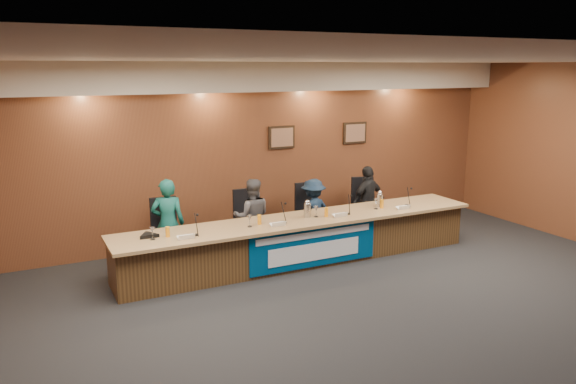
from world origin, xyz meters
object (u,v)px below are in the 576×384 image
banner (314,247)px  panelist_b (252,217)px  office_chair_d (364,210)px  office_chair_c (310,217)px  carafe_right (379,200)px  office_chair_b (250,225)px  speakerphone (148,235)px  panelist_c (313,212)px  dais_body (302,241)px  panelist_a (168,224)px  carafe_mid (307,210)px  office_chair_a (167,236)px  panelist_d (368,201)px

banner → panelist_b: (-0.56, 1.15, 0.27)m
office_chair_d → office_chair_c: bearing=-160.4°
banner → carafe_right: carafe_right is taller
office_chair_b → speakerphone: speakerphone is taller
panelist_c → dais_body: bearing=37.5°
office_chair_c → office_chair_b: bearing=-173.9°
office_chair_c → panelist_b: bearing=-169.1°
carafe_right → dais_body: bearing=-178.0°
panelist_a → office_chair_c: size_ratio=2.98×
speakerphone → panelist_c: bearing=12.8°
office_chair_d → dais_body: bearing=-135.2°
panelist_a → office_chair_c: (2.61, 0.10, -0.23)m
panelist_c → carafe_mid: bearing=42.2°
office_chair_a → carafe_right: size_ratio=2.19×
panelist_d → office_chair_a: size_ratio=2.78×
banner → panelist_b: size_ratio=1.69×
dais_body → panelist_a: (-1.99, 0.74, 0.36)m
panelist_b → carafe_right: (2.11, -0.68, 0.21)m
panelist_a → carafe_mid: (2.07, -0.76, 0.15)m
panelist_c → office_chair_c: (0.00, 0.10, -0.12)m
panelist_d → speakerphone: bearing=-3.2°
panelist_c → panelist_a: bearing=-12.7°
panelist_a → office_chair_a: 0.26m
office_chair_a → panelist_c: bearing=0.7°
dais_body → carafe_mid: 0.52m
panelist_a → office_chair_b: bearing=-158.8°
banner → office_chair_c: (0.61, 1.25, 0.10)m
banner → carafe_mid: bearing=78.3°
dais_body → office_chair_b: (-0.56, 0.84, 0.13)m
office_chair_b → panelist_d: bearing=-2.7°
panelist_b → office_chair_a: bearing=14.0°
dais_body → office_chair_d: dais_body is taller
panelist_c → panelist_d: (1.17, 0.00, 0.07)m
panelist_c → speakerphone: panelist_c is taller
carafe_mid → speakerphone: bearing=178.7°
office_chair_c → carafe_right: 1.28m
panelist_a → speakerphone: (-0.46, -0.70, 0.06)m
office_chair_b → speakerphone: bearing=-157.4°
dais_body → office_chair_c: bearing=53.7°
panelist_a → speakerphone: bearing=73.7°
panelist_d → office_chair_b: (-2.34, 0.10, -0.19)m
panelist_b → office_chair_c: 1.19m
panelist_c → carafe_right: bearing=131.2°
office_chair_b → office_chair_c: size_ratio=1.00×
panelist_b → office_chair_b: bearing=-72.0°
office_chair_a → office_chair_d: same height
dais_body → panelist_c: bearing=50.2°
panelist_a → carafe_right: size_ratio=6.52×
office_chair_a → office_chair_d: (3.77, 0.00, 0.00)m
office_chair_b → office_chair_d: size_ratio=1.00×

